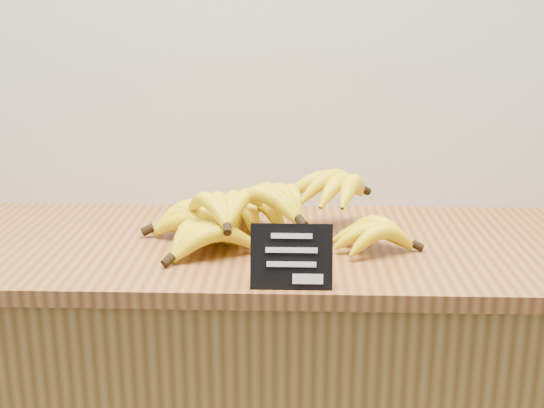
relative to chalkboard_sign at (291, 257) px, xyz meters
The scene contains 3 objects.
counter_top 0.25m from the chalkboard_sign, 99.18° to the left, with size 1.56×0.54×0.03m, color #965E2E.
chalkboard_sign is the anchor object (origin of this frame).
banana_pile 0.25m from the chalkboard_sign, 103.57° to the left, with size 0.56×0.32×0.12m.
Camera 1 is at (-0.08, 1.45, 1.38)m, focal length 45.00 mm.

